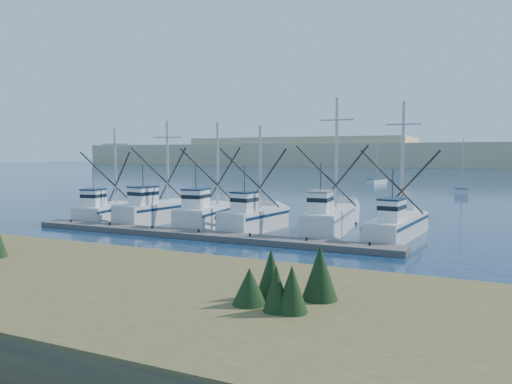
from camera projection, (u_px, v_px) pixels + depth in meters
ground at (257, 269)px, 25.58m from camera, size 500.00×500.00×0.00m
floating_dock at (199, 235)px, 35.02m from camera, size 28.49×1.92×0.38m
dune_ridge at (462, 155)px, 214.82m from camera, size 360.00×60.00×10.00m
trawler_fleet at (238, 216)px, 39.30m from camera, size 28.27×9.39×10.12m
sailboat_near at (462, 191)px, 71.84m from camera, size 2.04×5.97×8.10m
sailboat_far at (377, 181)px, 95.69m from camera, size 3.04×6.31×8.10m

